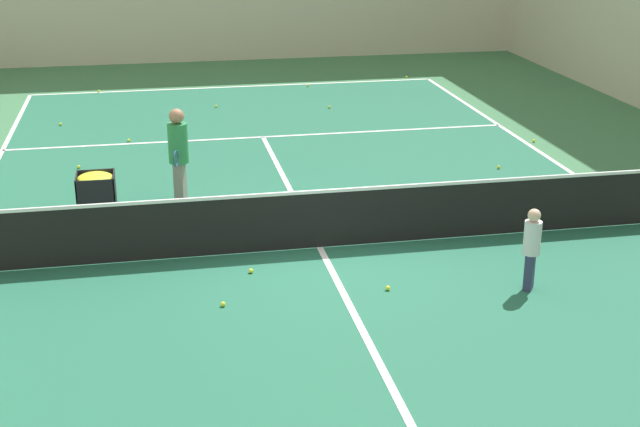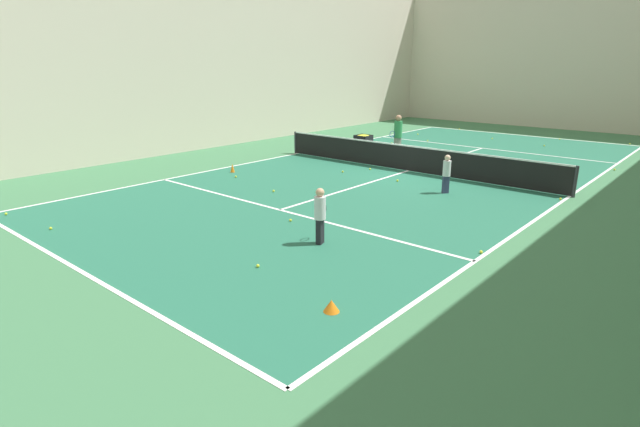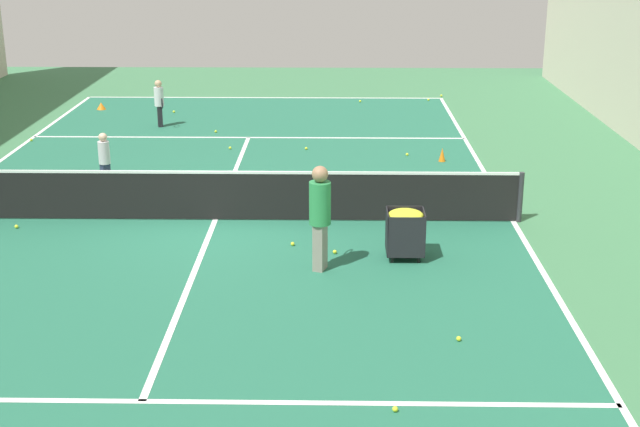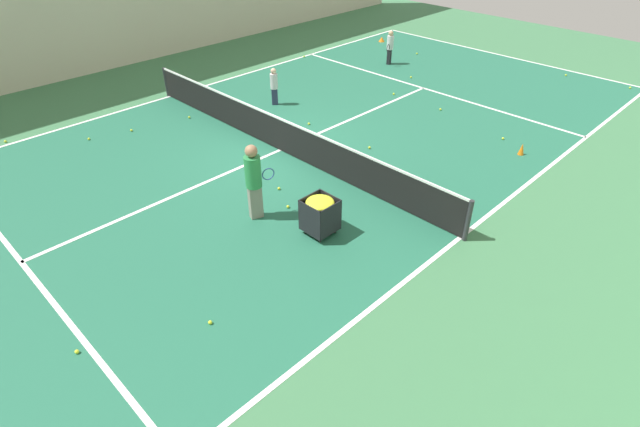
# 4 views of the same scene
# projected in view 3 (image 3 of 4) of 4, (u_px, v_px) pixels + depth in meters

# --- Properties ---
(ground_plane) EXTENTS (36.69, 36.69, 0.00)m
(ground_plane) POSITION_uv_depth(u_px,v_px,m) (215.00, 220.00, 16.87)
(ground_plane) COLOR #3D754C
(court_playing_area) EXTENTS (11.27, 24.39, 0.00)m
(court_playing_area) POSITION_uv_depth(u_px,v_px,m) (215.00, 220.00, 16.87)
(court_playing_area) COLOR #23664C
(court_playing_area) RESTS_ON ground
(line_baseline_near) EXTENTS (11.27, 0.10, 0.00)m
(line_baseline_near) POSITION_uv_depth(u_px,v_px,m) (265.00, 98.00, 28.45)
(line_baseline_near) COLOR white
(line_baseline_near) RESTS_ON ground
(line_sideline_left) EXTENTS (0.10, 24.39, 0.00)m
(line_sideline_left) POSITION_uv_depth(u_px,v_px,m) (513.00, 221.00, 16.78)
(line_sideline_left) COLOR white
(line_sideline_left) RESTS_ON ground
(line_service_near) EXTENTS (11.27, 0.10, 0.00)m
(line_service_near) POSITION_uv_depth(u_px,v_px,m) (249.00, 138.00, 23.24)
(line_service_near) COLOR white
(line_service_near) RESTS_ON ground
(line_service_far) EXTENTS (11.27, 0.10, 0.00)m
(line_service_far) POSITION_uv_depth(u_px,v_px,m) (142.00, 401.00, 10.50)
(line_service_far) COLOR white
(line_service_far) RESTS_ON ground
(line_centre_service) EXTENTS (0.10, 13.42, 0.00)m
(line_centre_service) POSITION_uv_depth(u_px,v_px,m) (215.00, 220.00, 16.87)
(line_centre_service) COLOR white
(line_centre_service) RESTS_ON ground
(tennis_net) EXTENTS (11.57, 0.10, 0.96)m
(tennis_net) POSITION_uv_depth(u_px,v_px,m) (214.00, 195.00, 16.72)
(tennis_net) COLOR #2D2D33
(tennis_net) RESTS_ON ground
(player_near_baseline) EXTENTS (0.35, 0.58, 1.28)m
(player_near_baseline) POSITION_uv_depth(u_px,v_px,m) (159.00, 100.00, 24.25)
(player_near_baseline) COLOR black
(player_near_baseline) RESTS_ON ground
(coach_at_net) EXTENTS (0.44, 0.71, 1.74)m
(coach_at_net) POSITION_uv_depth(u_px,v_px,m) (320.00, 211.00, 14.18)
(coach_at_net) COLOR gray
(coach_at_net) RESTS_ON ground
(child_midcourt) EXTENTS (0.34, 0.34, 1.20)m
(child_midcourt) POSITION_uv_depth(u_px,v_px,m) (104.00, 157.00, 18.65)
(child_midcourt) COLOR #2D3351
(child_midcourt) RESTS_ON ground
(ball_cart) EXTENTS (0.63, 0.63, 0.84)m
(ball_cart) POSITION_uv_depth(u_px,v_px,m) (405.00, 224.00, 14.80)
(ball_cart) COLOR black
(ball_cart) RESTS_ON ground
(training_cone_0) EXTENTS (0.16, 0.16, 0.32)m
(training_cone_0) POSITION_uv_depth(u_px,v_px,m) (442.00, 155.00, 20.91)
(training_cone_0) COLOR orange
(training_cone_0) RESTS_ON ground
(training_cone_1) EXTENTS (0.27, 0.27, 0.21)m
(training_cone_1) POSITION_uv_depth(u_px,v_px,m) (101.00, 106.00, 26.67)
(training_cone_1) COLOR orange
(training_cone_1) RESTS_ON ground
(tennis_ball_0) EXTENTS (0.07, 0.07, 0.07)m
(tennis_ball_0) POSITION_uv_depth(u_px,v_px,m) (441.00, 96.00, 28.63)
(tennis_ball_0) COLOR yellow
(tennis_ball_0) RESTS_ON ground
(tennis_ball_1) EXTENTS (0.07, 0.07, 0.07)m
(tennis_ball_1) POSITION_uv_depth(u_px,v_px,m) (293.00, 244.00, 15.52)
(tennis_ball_1) COLOR yellow
(tennis_ball_1) RESTS_ON ground
(tennis_ball_2) EXTENTS (0.07, 0.07, 0.07)m
(tennis_ball_2) POSITION_uv_depth(u_px,v_px,m) (360.00, 101.00, 27.75)
(tennis_ball_2) COLOR yellow
(tennis_ball_2) RESTS_ON ground
(tennis_ball_4) EXTENTS (0.07, 0.07, 0.07)m
(tennis_ball_4) POSITION_uv_depth(u_px,v_px,m) (306.00, 148.00, 22.00)
(tennis_ball_4) COLOR yellow
(tennis_ball_4) RESTS_ON ground
(tennis_ball_5) EXTENTS (0.07, 0.07, 0.07)m
(tennis_ball_5) POSITION_uv_depth(u_px,v_px,m) (196.00, 192.00, 18.50)
(tennis_ball_5) COLOR yellow
(tennis_ball_5) RESTS_ON ground
(tennis_ball_7) EXTENTS (0.07, 0.07, 0.07)m
(tennis_ball_7) POSITION_uv_depth(u_px,v_px,m) (31.00, 140.00, 22.85)
(tennis_ball_7) COLOR yellow
(tennis_ball_7) RESTS_ON ground
(tennis_ball_8) EXTENTS (0.07, 0.07, 0.07)m
(tennis_ball_8) POSITION_uv_depth(u_px,v_px,m) (16.00, 227.00, 16.40)
(tennis_ball_8) COLOR yellow
(tennis_ball_8) RESTS_ON ground
(tennis_ball_10) EXTENTS (0.07, 0.07, 0.07)m
(tennis_ball_10) POSITION_uv_depth(u_px,v_px,m) (407.00, 154.00, 21.44)
(tennis_ball_10) COLOR yellow
(tennis_ball_10) RESTS_ON ground
(tennis_ball_13) EXTENTS (0.07, 0.07, 0.07)m
(tennis_ball_13) POSITION_uv_depth(u_px,v_px,m) (395.00, 409.00, 10.28)
(tennis_ball_13) COLOR yellow
(tennis_ball_13) RESTS_ON ground
(tennis_ball_16) EXTENTS (0.07, 0.07, 0.07)m
(tennis_ball_16) POSITION_uv_depth(u_px,v_px,m) (428.00, 100.00, 27.96)
(tennis_ball_16) COLOR yellow
(tennis_ball_16) RESTS_ON ground
(tennis_ball_17) EXTENTS (0.07, 0.07, 0.07)m
(tennis_ball_17) POSITION_uv_depth(u_px,v_px,m) (389.00, 244.00, 15.50)
(tennis_ball_17) COLOR yellow
(tennis_ball_17) RESTS_ON ground
(tennis_ball_18) EXTENTS (0.07, 0.07, 0.07)m
(tennis_ball_18) POSITION_uv_depth(u_px,v_px,m) (459.00, 339.00, 12.00)
(tennis_ball_18) COLOR yellow
(tennis_ball_18) RESTS_ON ground
(tennis_ball_19) EXTENTS (0.07, 0.07, 0.07)m
(tennis_ball_19) POSITION_uv_depth(u_px,v_px,m) (174.00, 112.00, 26.22)
(tennis_ball_19) COLOR yellow
(tennis_ball_19) RESTS_ON ground
(tennis_ball_20) EXTENTS (0.07, 0.07, 0.07)m
(tennis_ball_20) POSITION_uv_depth(u_px,v_px,m) (280.00, 206.00, 17.56)
(tennis_ball_20) COLOR yellow
(tennis_ball_20) RESTS_ON ground
(tennis_ball_21) EXTENTS (0.07, 0.07, 0.07)m
(tennis_ball_21) POSITION_uv_depth(u_px,v_px,m) (335.00, 252.00, 15.15)
(tennis_ball_21) COLOR yellow
(tennis_ball_21) RESTS_ON ground
(tennis_ball_23) EXTENTS (0.07, 0.07, 0.07)m
(tennis_ball_23) POSITION_uv_depth(u_px,v_px,m) (307.00, 191.00, 18.53)
(tennis_ball_23) COLOR yellow
(tennis_ball_23) RESTS_ON ground
(tennis_ball_25) EXTENTS (0.07, 0.07, 0.07)m
(tennis_ball_25) POSITION_uv_depth(u_px,v_px,m) (216.00, 131.00, 23.77)
(tennis_ball_25) COLOR yellow
(tennis_ball_25) RESTS_ON ground
(tennis_ball_27) EXTENTS (0.07, 0.07, 0.07)m
(tennis_ball_27) POSITION_uv_depth(u_px,v_px,m) (230.00, 148.00, 22.05)
(tennis_ball_27) COLOR yellow
(tennis_ball_27) RESTS_ON ground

